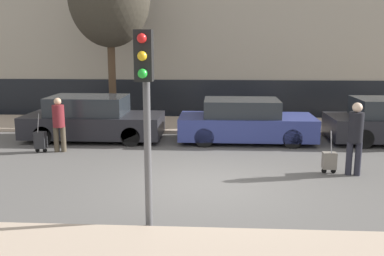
% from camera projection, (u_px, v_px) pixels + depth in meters
% --- Properties ---
extents(ground_plane, '(80.00, 80.00, 0.00)m').
position_uv_depth(ground_plane, '(207.00, 185.00, 9.57)').
color(ground_plane, '#565451').
extents(sidewalk_far, '(28.00, 3.00, 0.12)m').
position_uv_depth(sidewalk_far, '(212.00, 125.00, 16.42)').
color(sidewalk_far, tan).
rests_on(sidewalk_far, ground_plane).
extents(building_facade, '(28.00, 2.52, 9.26)m').
position_uv_depth(building_facade, '(214.00, 9.00, 18.89)').
color(building_facade, '#A89E8C').
rests_on(building_facade, ground_plane).
extents(parked_car_0, '(4.46, 1.91, 1.44)m').
position_uv_depth(parked_car_0, '(93.00, 119.00, 14.05)').
color(parked_car_0, black).
rests_on(parked_car_0, ground_plane).
extents(parked_car_1, '(4.30, 1.84, 1.38)m').
position_uv_depth(parked_car_1, '(245.00, 122.00, 13.75)').
color(parked_car_1, navy).
rests_on(parked_car_1, ground_plane).
extents(pedestrian_left, '(0.35, 0.34, 1.59)m').
position_uv_depth(pedestrian_left, '(59.00, 122.00, 12.38)').
color(pedestrian_left, '#4C4233').
rests_on(pedestrian_left, ground_plane).
extents(trolley_left, '(0.34, 0.29, 1.15)m').
position_uv_depth(trolley_left, '(40.00, 140.00, 12.43)').
color(trolley_left, '#262628').
rests_on(trolley_left, ground_plane).
extents(pedestrian_right, '(0.35, 0.34, 1.77)m').
position_uv_depth(pedestrian_right, '(355.00, 134.00, 10.13)').
color(pedestrian_right, '#23232D').
rests_on(pedestrian_right, ground_plane).
extents(trolley_right, '(0.34, 0.29, 1.06)m').
position_uv_depth(trolley_right, '(329.00, 161.00, 10.40)').
color(trolley_right, slate).
rests_on(trolley_right, ground_plane).
extents(traffic_light, '(0.28, 0.47, 3.33)m').
position_uv_depth(traffic_light, '(145.00, 90.00, 6.85)').
color(traffic_light, '#515154').
rests_on(traffic_light, ground_plane).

